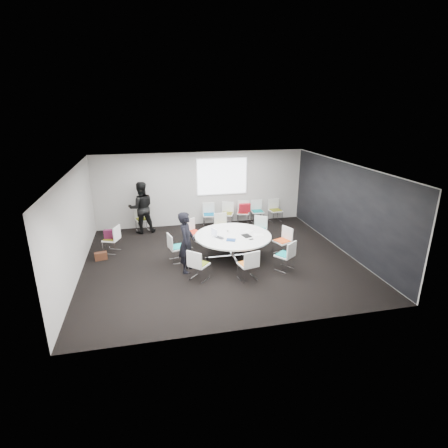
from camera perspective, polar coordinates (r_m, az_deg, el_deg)
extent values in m
cube|color=black|center=(10.66, -0.59, -5.95)|extent=(8.00, 7.00, 0.04)
cube|color=white|center=(9.81, -0.65, 9.26)|extent=(8.00, 7.00, 0.04)
cube|color=#ADA8A3|center=(13.49, -3.71, 5.77)|extent=(8.00, 0.04, 2.80)
cube|color=#ADA8A3|center=(6.98, 5.38, -7.27)|extent=(8.00, 0.04, 2.80)
cube|color=#ADA8A3|center=(10.16, -23.40, -0.26)|extent=(0.04, 7.00, 2.80)
cube|color=#ADA8A3|center=(11.62, 19.19, 2.56)|extent=(0.04, 7.00, 2.80)
cube|color=black|center=(11.60, 19.07, 2.55)|extent=(0.01, 6.94, 2.74)
cube|color=silver|center=(10.81, 1.46, -5.25)|extent=(0.90, 0.90, 0.08)
cylinder|color=silver|center=(10.68, 1.47, -3.66)|extent=(0.10, 0.10, 0.65)
cylinder|color=white|center=(10.55, 1.49, -1.93)|extent=(2.31, 2.31, 0.04)
cube|color=white|center=(13.48, -0.31, 7.76)|extent=(1.90, 0.03, 1.35)
cube|color=silver|center=(11.07, 9.40, -3.96)|extent=(0.55, 0.55, 0.42)
cube|color=white|center=(10.98, 9.47, -2.85)|extent=(0.58, 0.59, 0.04)
cube|color=#D04614|center=(10.97, 9.47, -2.70)|extent=(0.50, 0.52, 0.03)
cube|color=white|center=(11.04, 10.31, -1.50)|extent=(0.21, 0.44, 0.42)
cube|color=silver|center=(11.96, 5.66, -2.01)|extent=(0.59, 0.59, 0.42)
cube|color=white|center=(11.88, 5.69, -0.97)|extent=(0.63, 0.63, 0.04)
cube|color=#098278|center=(11.87, 5.70, -0.84)|extent=(0.55, 0.54, 0.03)
cube|color=white|center=(11.99, 6.05, 0.37)|extent=(0.39, 0.30, 0.42)
cube|color=silver|center=(12.21, -0.28, -1.47)|extent=(0.47, 0.47, 0.42)
cube|color=white|center=(12.13, -0.28, -0.45)|extent=(0.51, 0.49, 0.04)
cube|color=olive|center=(12.12, -0.28, -0.31)|extent=(0.44, 0.42, 0.03)
cube|color=white|center=(12.24, -0.59, 0.88)|extent=(0.46, 0.09, 0.42)
cube|color=silver|center=(11.68, -4.96, -2.51)|extent=(0.58, 0.58, 0.42)
cube|color=white|center=(11.60, -4.99, -1.46)|extent=(0.62, 0.62, 0.04)
cube|color=red|center=(11.58, -5.00, -1.32)|extent=(0.54, 0.54, 0.03)
cube|color=white|center=(11.67, -5.69, -0.14)|extent=(0.41, 0.28, 0.42)
cube|color=silver|center=(10.57, -7.62, -4.99)|extent=(0.51, 0.51, 0.42)
cube|color=white|center=(10.48, -7.67, -3.84)|extent=(0.54, 0.55, 0.04)
cube|color=#0B8787|center=(10.47, -7.68, -3.69)|extent=(0.47, 0.48, 0.03)
cube|color=white|center=(10.34, -8.83, -2.86)|extent=(0.15, 0.45, 0.42)
cube|color=silver|center=(9.46, -4.08, -7.87)|extent=(0.59, 0.59, 0.42)
cube|color=white|center=(9.36, -4.12, -6.61)|extent=(0.64, 0.64, 0.04)
cube|color=#5C6913|center=(9.35, -4.12, -6.45)|extent=(0.55, 0.55, 0.03)
cube|color=white|center=(9.11, -4.90, -5.80)|extent=(0.36, 0.34, 0.42)
cube|color=silver|center=(9.46, 3.88, -7.87)|extent=(0.50, 0.50, 0.42)
cube|color=white|center=(9.36, 3.91, -6.61)|extent=(0.55, 0.53, 0.04)
cube|color=orange|center=(9.35, 3.91, -6.45)|extent=(0.47, 0.46, 0.03)
cube|color=white|center=(9.10, 4.58, -5.82)|extent=(0.46, 0.14, 0.42)
cube|color=silver|center=(10.12, 9.78, -6.24)|extent=(0.59, 0.59, 0.42)
cube|color=white|center=(10.03, 9.86, -5.05)|extent=(0.63, 0.63, 0.04)
cube|color=#088484|center=(10.01, 9.87, -4.90)|extent=(0.55, 0.54, 0.03)
cube|color=white|center=(9.84, 10.97, -4.15)|extent=(0.39, 0.30, 0.42)
cube|color=silver|center=(13.48, -2.45, 0.53)|extent=(0.46, 0.46, 0.42)
cube|color=white|center=(13.41, -2.46, 1.46)|extent=(0.50, 0.49, 0.04)
cube|color=#085B87|center=(13.40, -2.46, 1.58)|extent=(0.44, 0.42, 0.03)
cube|color=white|center=(13.55, -2.53, 2.66)|extent=(0.46, 0.09, 0.42)
cube|color=silver|center=(13.59, 0.49, 0.70)|extent=(0.55, 0.55, 0.42)
cube|color=white|center=(13.52, 0.49, 1.62)|extent=(0.59, 0.58, 0.04)
cube|color=#6A6416|center=(13.51, 0.49, 1.75)|extent=(0.51, 0.50, 0.03)
cube|color=white|center=(13.65, 0.64, 2.81)|extent=(0.44, 0.21, 0.42)
cube|color=silver|center=(13.77, 3.12, 0.92)|extent=(0.53, 0.53, 0.42)
cube|color=white|center=(13.70, 3.13, 1.83)|extent=(0.58, 0.56, 0.04)
cube|color=red|center=(13.69, 3.14, 1.95)|extent=(0.50, 0.49, 0.03)
cube|color=white|center=(13.84, 3.20, 3.00)|extent=(0.45, 0.18, 0.42)
cube|color=silver|center=(13.95, 5.44, 1.09)|extent=(0.43, 0.43, 0.42)
cube|color=white|center=(13.88, 5.47, 2.00)|extent=(0.47, 0.46, 0.04)
cube|color=#088282|center=(13.87, 5.48, 2.11)|extent=(0.41, 0.39, 0.03)
cube|color=white|center=(14.01, 5.27, 3.14)|extent=(0.46, 0.05, 0.42)
cube|color=silver|center=(14.17, 8.38, 1.27)|extent=(0.47, 0.47, 0.42)
cube|color=white|center=(14.11, 8.43, 2.16)|extent=(0.51, 0.49, 0.04)
cube|color=olive|center=(14.10, 8.43, 2.27)|extent=(0.44, 0.43, 0.03)
cube|color=white|center=(14.22, 8.08, 3.28)|extent=(0.46, 0.09, 0.42)
cube|color=silver|center=(11.65, -17.81, -3.45)|extent=(0.55, 0.55, 0.42)
cube|color=white|center=(11.57, -17.93, -2.40)|extent=(0.58, 0.59, 0.04)
cube|color=olive|center=(11.56, -17.94, -2.26)|extent=(0.50, 0.51, 0.03)
cube|color=white|center=(11.40, -17.10, -1.40)|extent=(0.21, 0.44, 0.42)
cube|color=silver|center=(13.29, -13.11, -0.24)|extent=(0.52, 0.52, 0.42)
cube|color=white|center=(13.22, -13.19, 0.70)|extent=(0.57, 0.55, 0.04)
cube|color=olive|center=(13.21, -13.20, 0.82)|extent=(0.49, 0.48, 0.03)
cube|color=white|center=(13.35, -13.51, 1.89)|extent=(0.45, 0.16, 0.42)
imported|color=black|center=(9.69, -6.15, -2.98)|extent=(0.59, 0.73, 1.74)
imported|color=black|center=(12.93, -13.36, 2.62)|extent=(1.00, 0.82, 1.89)
imported|color=#333338|center=(10.35, -0.56, -2.16)|extent=(0.33, 0.36, 0.02)
cube|color=silver|center=(10.40, -1.63, -1.37)|extent=(0.13, 0.28, 0.22)
cube|color=black|center=(10.49, 3.69, -1.92)|extent=(0.28, 0.34, 0.02)
cube|color=navy|center=(10.14, 1.14, -2.61)|extent=(0.32, 0.28, 0.03)
cube|color=white|center=(10.89, 3.97, -1.18)|extent=(0.36, 0.35, 0.00)
cube|color=white|center=(10.62, 5.69, -1.75)|extent=(0.33, 0.26, 0.00)
cylinder|color=white|center=(10.78, 0.63, -1.09)|extent=(0.08, 0.08, 0.09)
cube|color=black|center=(10.24, 4.47, -2.51)|extent=(0.16, 0.11, 0.01)
cube|color=#4F1530|center=(11.51, -18.01, -1.56)|extent=(0.41, 0.18, 0.28)
cube|color=#4A2617|center=(11.25, -19.46, -4.95)|extent=(0.39, 0.23, 0.24)
cube|color=#B01522|center=(13.43, 3.39, 2.63)|extent=(0.44, 0.16, 0.36)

